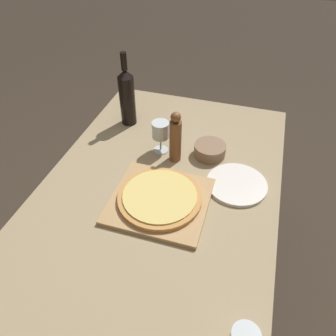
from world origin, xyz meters
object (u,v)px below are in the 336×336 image
at_px(pepper_mill, 175,138).
at_px(pizza, 160,197).
at_px(small_bowl, 210,150).
at_px(wine_glass, 161,131).
at_px(wine_bottle, 127,96).

bearing_deg(pepper_mill, pizza, -86.55).
height_order(pepper_mill, small_bowl, pepper_mill).
bearing_deg(wine_glass, wine_bottle, 142.48).
xyz_separation_m(pepper_mill, small_bowl, (0.14, 0.07, -0.08)).
bearing_deg(small_bowl, wine_glass, -171.80).
distance_m(pepper_mill, small_bowl, 0.18).
bearing_deg(pizza, wine_bottle, 123.69).
bearing_deg(pepper_mill, wine_bottle, 145.07).
distance_m(wine_bottle, pepper_mill, 0.36).
height_order(wine_bottle, pepper_mill, wine_bottle).
height_order(pizza, wine_bottle, wine_bottle).
bearing_deg(wine_bottle, pizza, -56.31).
height_order(pizza, small_bowl, small_bowl).
bearing_deg(wine_bottle, pepper_mill, -34.93).
distance_m(pizza, wine_bottle, 0.57).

